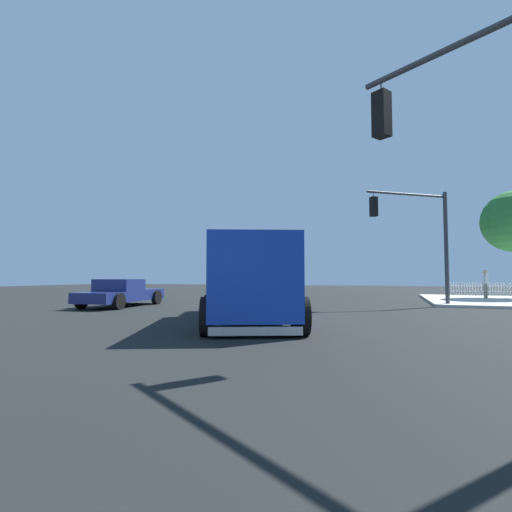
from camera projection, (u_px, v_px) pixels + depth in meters
The scene contains 6 objects.
ground_plane at pixel (252, 317), 14.22m from camera, with size 100.00×100.00×0.00m, color black.
delivery_truck at pixel (251, 279), 12.94m from camera, with size 5.45×8.48×2.67m.
traffic_light_primary at pixel (421, 228), 18.91m from camera, with size 3.84×2.83×5.73m.
pickup_navy at pixel (121, 292), 19.07m from camera, with size 2.63×5.36×1.38m.
pedestrian_near_corner at pixel (485, 282), 23.67m from camera, with size 0.39×0.42×1.79m.
picket_fence_run at pixel (504, 289), 26.87m from camera, with size 6.94×0.05×0.95m.
Camera 1 is at (-4.98, 13.43, 1.53)m, focal length 26.40 mm.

